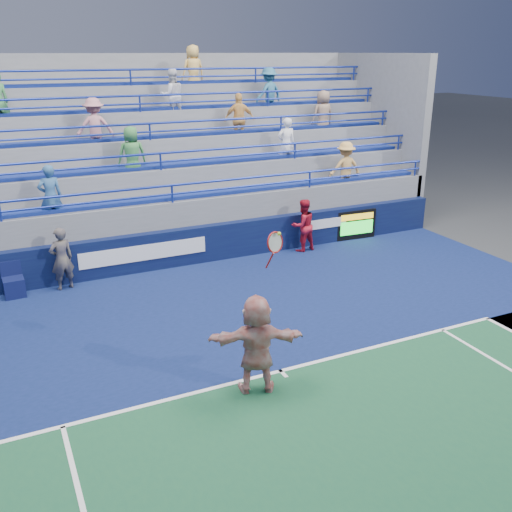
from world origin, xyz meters
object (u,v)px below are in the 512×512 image
judge_chair (14,286)px  tennis_player (257,344)px  ball_girl (303,225)px  line_judge (62,259)px  serve_speed_board (356,225)px

judge_chair → tennis_player: 7.54m
tennis_player → ball_girl: bearing=54.3°
judge_chair → tennis_player: (3.76, -6.50, 0.66)m
line_judge → tennis_player: bearing=96.4°
ball_girl → judge_chair: bearing=-5.7°
ball_girl → tennis_player: bearing=48.8°
serve_speed_board → judge_chair: (-10.58, -0.23, -0.21)m
line_judge → ball_girl: bearing=165.0°
judge_chair → line_judge: size_ratio=0.53×
tennis_player → ball_girl: size_ratio=1.83×
ball_girl → line_judge: bearing=-5.3°
judge_chair → line_judge: line_judge is taller
serve_speed_board → ball_girl: ball_girl is taller
serve_speed_board → line_judge: size_ratio=0.85×
tennis_player → line_judge: bearing=111.5°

